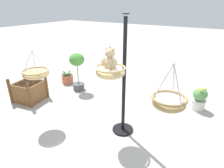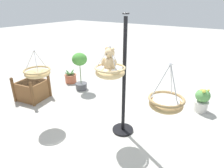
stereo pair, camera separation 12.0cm
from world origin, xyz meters
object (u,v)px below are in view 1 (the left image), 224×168
(potted_plant_tall_leafy, at_px, (77,67))
(potted_plant_bushy_green, at_px, (199,99))
(hanging_basket_left_high, at_px, (169,102))
(hanging_basket_right_low, at_px, (36,74))
(potted_plant_flowering_red, at_px, (67,78))
(display_pole_central, at_px, (124,100))
(wooden_planter_box, at_px, (29,90))
(hanging_basket_with_teddy, at_px, (110,72))
(teddy_bear, at_px, (110,61))

(potted_plant_tall_leafy, bearing_deg, potted_plant_bushy_green, -168.32)
(hanging_basket_left_high, bearing_deg, hanging_basket_right_low, -1.79)
(potted_plant_flowering_red, distance_m, potted_plant_bushy_green, 4.08)
(hanging_basket_right_low, bearing_deg, display_pole_central, -157.63)
(wooden_planter_box, bearing_deg, potted_plant_bushy_green, -154.67)
(hanging_basket_with_teddy, distance_m, hanging_basket_right_low, 1.61)
(wooden_planter_box, distance_m, potted_plant_tall_leafy, 1.48)
(hanging_basket_with_teddy, distance_m, potted_plant_bushy_green, 2.65)
(wooden_planter_box, xyz_separation_m, potted_plant_tall_leafy, (-0.70, -1.23, 0.45))
(wooden_planter_box, height_order, potted_plant_bushy_green, wooden_planter_box)
(potted_plant_flowering_red, bearing_deg, display_pole_central, 155.41)
(potted_plant_flowering_red, bearing_deg, hanging_basket_left_high, 152.06)
(wooden_planter_box, relative_size, potted_plant_flowering_red, 1.97)
(hanging_basket_with_teddy, bearing_deg, potted_plant_bushy_green, -123.45)
(teddy_bear, relative_size, potted_plant_flowering_red, 1.01)
(potted_plant_tall_leafy, bearing_deg, wooden_planter_box, 60.26)
(hanging_basket_left_high, xyz_separation_m, potted_plant_tall_leafy, (3.25, -1.86, -0.61))
(hanging_basket_right_low, relative_size, potted_plant_bushy_green, 0.89)
(wooden_planter_box, distance_m, potted_plant_flowering_red, 1.46)
(teddy_bear, distance_m, wooden_planter_box, 3.01)
(hanging_basket_left_high, height_order, hanging_basket_right_low, hanging_basket_left_high)
(display_pole_central, relative_size, teddy_bear, 5.34)
(potted_plant_flowering_red, relative_size, potted_plant_bushy_green, 0.69)
(hanging_basket_left_high, bearing_deg, wooden_planter_box, -9.11)
(hanging_basket_left_high, bearing_deg, potted_plant_tall_leafy, -29.83)
(teddy_bear, distance_m, potted_plant_tall_leafy, 2.57)
(teddy_bear, relative_size, hanging_basket_left_high, 0.71)
(display_pole_central, bearing_deg, hanging_basket_left_high, 144.08)
(hanging_basket_with_teddy, distance_m, teddy_bear, 0.20)
(display_pole_central, relative_size, hanging_basket_right_low, 4.17)
(hanging_basket_right_low, distance_m, potted_plant_tall_leafy, 1.89)
(wooden_planter_box, bearing_deg, teddy_bear, 177.33)
(hanging_basket_right_low, xyz_separation_m, potted_plant_flowering_red, (1.18, -2.00, -1.01))
(hanging_basket_left_high, bearing_deg, teddy_bear, -22.46)
(teddy_bear, distance_m, hanging_basket_left_high, 1.34)
(hanging_basket_left_high, relative_size, potted_plant_tall_leafy, 0.53)
(display_pole_central, bearing_deg, hanging_basket_right_low, 22.37)
(wooden_planter_box, bearing_deg, potted_plant_flowering_red, -90.55)
(potted_plant_tall_leafy, bearing_deg, hanging_basket_right_low, 105.46)
(potted_plant_flowering_red, height_order, potted_plant_bushy_green, potted_plant_bushy_green)
(teddy_bear, height_order, hanging_basket_right_low, teddy_bear)
(display_pole_central, distance_m, hanging_basket_left_high, 1.46)
(display_pole_central, height_order, teddy_bear, display_pole_central)
(hanging_basket_left_high, bearing_deg, display_pole_central, -35.92)
(teddy_bear, bearing_deg, wooden_planter_box, -2.67)
(hanging_basket_left_high, distance_m, hanging_basket_right_low, 2.76)
(hanging_basket_left_high, xyz_separation_m, wooden_planter_box, (3.95, -0.63, -1.06))
(wooden_planter_box, relative_size, potted_plant_tall_leafy, 0.74)
(hanging_basket_left_high, relative_size, potted_plant_flowering_red, 1.42)
(hanging_basket_left_high, relative_size, wooden_planter_box, 0.72)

